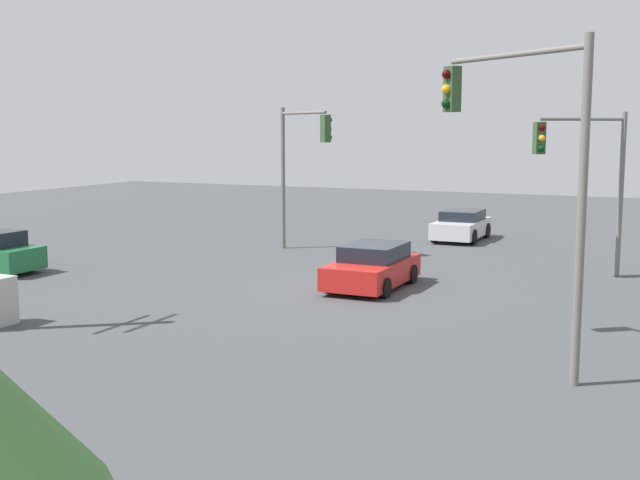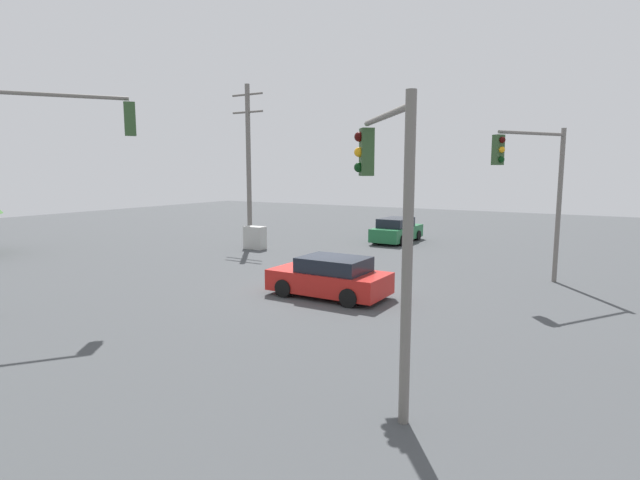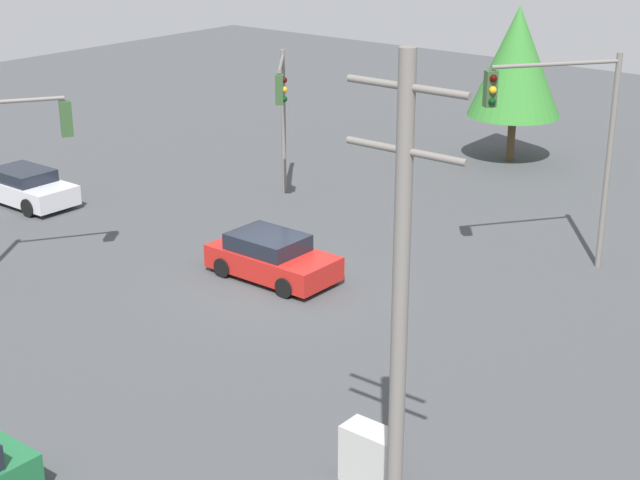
% 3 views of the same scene
% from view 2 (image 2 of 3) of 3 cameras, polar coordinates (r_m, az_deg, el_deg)
% --- Properties ---
extents(ground_plane, '(80.00, 80.00, 0.00)m').
position_cam_2_polar(ground_plane, '(17.90, 0.42, -6.09)').
color(ground_plane, '#424447').
extents(sedan_red, '(4.10, 2.05, 1.39)m').
position_cam_2_polar(sedan_red, '(17.31, 1.16, -4.30)').
color(sedan_red, red).
rests_on(sedan_red, ground_plane).
extents(sedan_green, '(1.91, 4.38, 1.49)m').
position_cam_2_polar(sedan_green, '(30.75, 8.75, 1.07)').
color(sedan_green, '#1E6638').
rests_on(sedan_green, ground_plane).
extents(traffic_signal_main, '(2.30, 2.77, 5.62)m').
position_cam_2_polar(traffic_signal_main, '(9.59, 7.57, 4.90)').
color(traffic_signal_main, slate).
rests_on(traffic_signal_main, ground_plane).
extents(traffic_signal_cross, '(2.73, 3.61, 6.84)m').
position_cam_2_polar(traffic_signal_cross, '(17.39, -29.01, 8.10)').
color(traffic_signal_cross, slate).
rests_on(traffic_signal_cross, ground_plane).
extents(traffic_signal_aux, '(2.08, 3.10, 5.93)m').
position_cam_2_polar(traffic_signal_aux, '(20.23, 23.40, 6.49)').
color(traffic_signal_aux, slate).
rests_on(traffic_signal_aux, ground_plane).
extents(utility_pole_tall, '(2.20, 0.28, 9.33)m').
position_cam_2_polar(utility_pole_tall, '(30.27, -8.17, 9.03)').
color(utility_pole_tall, slate).
rests_on(utility_pole_tall, ground_plane).
extents(electrical_cabinet, '(1.18, 0.64, 1.26)m').
position_cam_2_polar(electrical_cabinet, '(28.00, -7.45, 0.27)').
color(electrical_cabinet, '#B2B2AD').
rests_on(electrical_cabinet, ground_plane).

